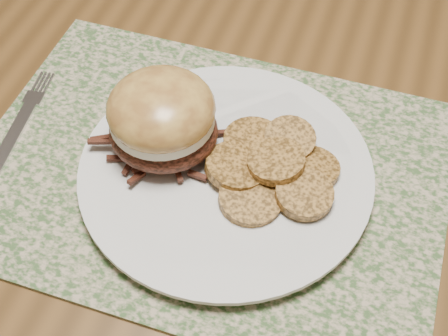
# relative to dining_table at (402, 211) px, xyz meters

# --- Properties ---
(dining_table) EXTENTS (1.50, 0.90, 0.75)m
(dining_table) POSITION_rel_dining_table_xyz_m (0.00, 0.00, 0.00)
(dining_table) COLOR brown
(dining_table) RESTS_ON ground
(placemat) EXTENTS (0.45, 0.33, 0.00)m
(placemat) POSITION_rel_dining_table_xyz_m (-0.19, -0.07, 0.08)
(placemat) COLOR #39572C
(placemat) RESTS_ON dining_table
(dinner_plate) EXTENTS (0.26, 0.26, 0.02)m
(dinner_plate) POSITION_rel_dining_table_xyz_m (-0.17, -0.08, 0.09)
(dinner_plate) COLOR silver
(dinner_plate) RESTS_ON placemat
(pork_sandwich) EXTENTS (0.11, 0.10, 0.08)m
(pork_sandwich) POSITION_rel_dining_table_xyz_m (-0.24, -0.07, 0.14)
(pork_sandwich) COLOR black
(pork_sandwich) RESTS_ON dinner_plate
(roasted_potatoes) EXTENTS (0.14, 0.14, 0.03)m
(roasted_potatoes) POSITION_rel_dining_table_xyz_m (-0.13, -0.07, 0.11)
(roasted_potatoes) COLOR #A06D2F
(roasted_potatoes) RESTS_ON dinner_plate
(fork) EXTENTS (0.03, 0.16, 0.00)m
(fork) POSITION_rel_dining_table_xyz_m (-0.39, -0.08, 0.09)
(fork) COLOR silver
(fork) RESTS_ON placemat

